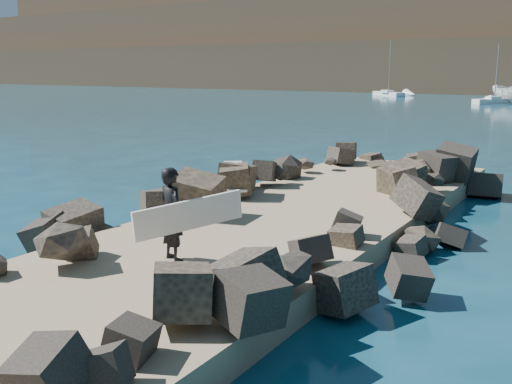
{
  "coord_description": "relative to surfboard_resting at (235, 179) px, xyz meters",
  "views": [
    {
      "loc": [
        7.34,
        -12.43,
        4.45
      ],
      "look_at": [
        0.0,
        -1.0,
        1.5
      ],
      "focal_mm": 40.0,
      "sensor_mm": 36.0,
      "label": 1
    }
  ],
  "objects": [
    {
      "name": "surfer_with_board",
      "position": [
        2.66,
        -5.95,
        0.53
      ],
      "size": [
        1.38,
        2.21,
        1.93
      ],
      "color": "black",
      "rests_on": "jetty"
    },
    {
      "name": "sailboat_e",
      "position": [
        -23.24,
        78.01,
        -0.69
      ],
      "size": [
        6.94,
        6.17,
        9.14
      ],
      "color": "white",
      "rests_on": "ground"
    },
    {
      "name": "jetty",
      "position": [
        2.71,
        -3.99,
        -0.74
      ],
      "size": [
        6.0,
        26.0,
        0.6
      ],
      "primitive_type": "cube",
      "color": "#8C7759",
      "rests_on": "ground"
    },
    {
      "name": "riprap_right",
      "position": [
        5.61,
        -3.49,
        -0.54
      ],
      "size": [
        2.6,
        22.0,
        1.0
      ],
      "primitive_type": "cube",
      "color": "#272521",
      "rests_on": "ground"
    },
    {
      "name": "ground",
      "position": [
        2.71,
        -1.99,
        -1.04
      ],
      "size": [
        800.0,
        800.0,
        0.0
      ],
      "primitive_type": "plane",
      "color": "#0F384C",
      "rests_on": "ground"
    },
    {
      "name": "riprap_left",
      "position": [
        -0.19,
        -3.49,
        -0.54
      ],
      "size": [
        2.6,
        22.0,
        1.0
      ],
      "primitive_type": "cube",
      "color": "black",
      "rests_on": "ground"
    },
    {
      "name": "sailboat_b",
      "position": [
        -4.2,
        64.52,
        -0.69
      ],
      "size": [
        4.66,
        5.93,
        7.61
      ],
      "color": "white",
      "rests_on": "ground"
    },
    {
      "name": "surfboard_resting",
      "position": [
        0.0,
        0.0,
        0.0
      ],
      "size": [
        1.94,
        2.25,
        0.08
      ],
      "primitive_type": "cube",
      "rotation": [
        0.0,
        0.0,
        0.66
      ],
      "color": "beige",
      "rests_on": "riprap_left"
    }
  ]
}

